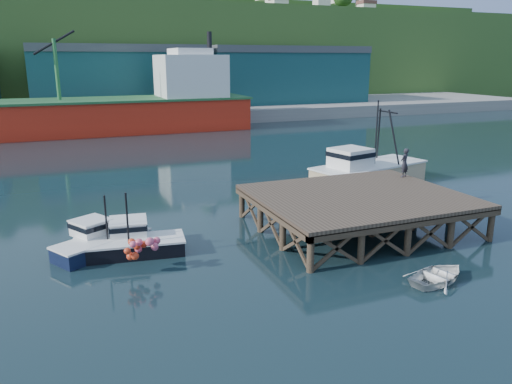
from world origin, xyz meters
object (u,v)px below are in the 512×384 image
dinghy (438,275)px  boat_navy (99,240)px  boat_black (129,241)px  trawler (367,168)px  dockworker (405,163)px

dinghy → boat_navy: bearing=41.1°
boat_navy → boat_black: 1.66m
boat_navy → boat_black: boat_black is taller
boat_black → trawler: trawler is taller
boat_black → boat_navy: bearing=157.2°
dinghy → dockworker: bearing=-44.2°
dinghy → dockworker: size_ratio=1.66×
trawler → boat_navy: bearing=-176.0°
boat_navy → dinghy: (14.08, -9.77, -0.31)m
boat_navy → boat_black: bearing=-60.6°
boat_navy → trawler: 22.50m
trawler → dinghy: bearing=-127.6°
boat_black → trawler: bearing=28.9°
trawler → dockworker: bearing=-115.0°
boat_navy → dinghy: bearing=-64.7°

